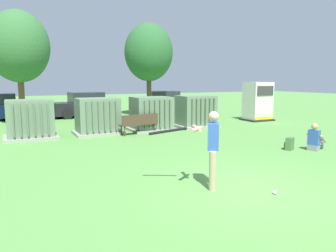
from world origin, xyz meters
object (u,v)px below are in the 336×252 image
Objects in this scene: transformer_mid_west at (98,117)px; parked_car_right_of_center at (162,103)px; parked_car_left_of_center at (85,105)px; generator_enclosure at (258,102)px; transformer_mid_east at (151,114)px; batter at (211,145)px; transformer_east at (196,112)px; backpack at (289,144)px; seated_spectator at (315,139)px; park_bench at (139,123)px; sports_ball at (275,192)px; transformer_west at (30,120)px.

transformer_mid_west is 0.48× the size of parked_car_right_of_center.
generator_enclosure is at bearing -36.68° from parked_car_left_of_center.
transformer_mid_east is 8.49m from batter.
generator_enclosure is (4.69, 0.61, 0.35)m from transformer_east.
seated_spectator is at bearing -27.71° from backpack.
generator_enclosure is at bearing 3.45° from transformer_mid_west.
transformer_mid_east is (2.58, -0.14, 0.00)m from transformer_mid_west.
batter is at bearing -104.13° from transformer_mid_east.
park_bench is 1.91× the size of seated_spectator.
batter is 5.71m from seated_spectator.
transformer_mid_east is 0.91× the size of generator_enclosure.
transformer_mid_west is 23.33× the size of sports_ball.
transformer_mid_west is at bearing 131.49° from seated_spectator.
parked_car_right_of_center reaches higher than sports_ball.
transformer_mid_east is 7.41m from seated_spectator.
backpack is 14.20m from parked_car_left_of_center.
transformer_west reaches higher than backpack.
parked_car_left_of_center and parked_car_right_of_center have the same top height.
transformer_west reaches higher than park_bench.
backpack is at bearing -38.71° from transformer_west.
seated_spectator is 2.19× the size of backpack.
generator_enclosure reaches higher than backpack.
parked_car_left_of_center is 5.66m from parked_car_right_of_center.
transformer_west is 1.00× the size of transformer_mid_west.
transformer_mid_west is at bearing 179.78° from transformer_east.
transformer_east reaches higher than seated_spectator.
transformer_west is 9.08m from batter.
transformer_mid_west is 8.98m from seated_spectator.
parked_car_right_of_center is at bearing 58.80° from park_bench.
parked_car_right_of_center is at bearing 84.04° from backpack.
seated_spectator is at bearing -83.14° from transformer_east.
transformer_mid_west reaches higher than seated_spectator.
parked_car_right_of_center reaches higher than seated_spectator.
batter reaches higher than transformer_mid_west.
transformer_west is 0.91× the size of generator_enclosure.
backpack is (3.54, -5.34, -0.32)m from park_bench.
park_bench is 9.56m from parked_car_right_of_center.
batter is (-9.32, -8.96, -0.16)m from generator_enclosure.
seated_spectator is 14.83m from parked_car_left_of_center.
parked_car_right_of_center is (1.44, 7.21, -0.04)m from transformer_east.
batter reaches higher than transformer_mid_east.
park_bench is at bearing -31.01° from transformer_mid_west.
transformer_mid_east is at bearing -118.60° from parked_car_right_of_center.
generator_enclosure is at bearing 55.98° from backpack.
transformer_mid_west is 8.18m from backpack.
transformer_east is at bearing 96.86° from seated_spectator.
transformer_west is 4.57m from park_bench.
park_bench is at bearing -13.42° from transformer_west.
batter reaches higher than seated_spectator.
sports_ball is at bearing -140.08° from backpack.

